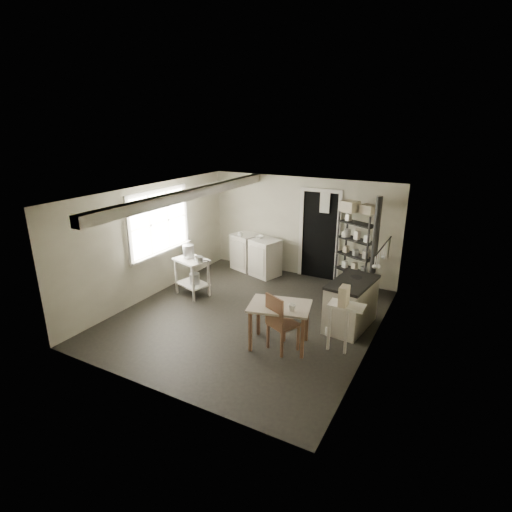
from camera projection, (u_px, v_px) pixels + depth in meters
The scene contains 31 objects.
floor at pixel (248, 316), 7.49m from camera, with size 5.00×5.00×0.00m, color black.
ceiling at pixel (248, 194), 6.75m from camera, with size 5.00×5.00×0.00m, color silver.
wall_back at pixel (301, 227), 9.20m from camera, with size 4.50×0.02×2.30m, color #B7B29C.
wall_front at pixel (151, 315), 5.04m from camera, with size 4.50×0.02×2.30m, color #B7B29C.
wall_left at pixel (152, 241), 8.13m from camera, with size 0.02×5.00×2.30m, color #B7B29C.
wall_right at pixel (376, 281), 6.10m from camera, with size 0.02×5.00×2.30m, color #B7B29C.
window at pixel (159, 222), 8.17m from camera, with size 0.12×1.76×1.28m, color beige, non-canonical shape.
doorway at pixel (319, 236), 9.02m from camera, with size 0.96×0.10×2.08m, color beige, non-canonical shape.
ceiling_beam at pixel (191, 194), 7.32m from camera, with size 0.18×5.00×0.18m, color beige, non-canonical shape.
wallpaper_panel at pixel (375, 281), 6.11m from camera, with size 0.01×5.00×2.30m, color beige, non-canonical shape.
utensil_rail at pixel (383, 245), 6.50m from camera, with size 0.06×1.20×0.44m, color silver, non-canonical shape.
prep_table at pixel (192, 277), 8.29m from camera, with size 0.69×0.49×0.79m, color beige, non-canonical shape.
stockpot at pixel (188, 251), 8.20m from camera, with size 0.23×0.23×0.25m, color silver.
saucepan at pixel (199, 259), 7.98m from camera, with size 0.17×0.17×0.10m, color silver.
bucket at pixel (195, 278), 8.24m from camera, with size 0.21×0.21×0.23m, color silver.
base_cabinets at pixel (255, 254), 9.55m from camera, with size 1.33×0.57×0.87m, color beige, non-canonical shape.
mixing_bowl at pixel (259, 235), 9.33m from camera, with size 0.26×0.26×0.06m, color white.
counter_cup at pixel (240, 232), 9.47m from camera, with size 0.12×0.12×0.10m, color white.
shelf_rack at pixel (356, 249), 8.29m from camera, with size 0.82×0.32×1.73m, color black, non-canonical shape.
shelf_jar at pixel (345, 227), 8.33m from camera, with size 0.08×0.08×0.18m, color white.
storage_box_a at pixel (351, 198), 8.01m from camera, with size 0.32×0.28×0.22m, color beige.
storage_box_b at pixel (369, 200), 7.86m from camera, with size 0.27×0.25×0.17m, color beige.
stove at pixel (351, 304), 6.98m from camera, with size 0.61×1.10×0.86m, color beige, non-canonical shape.
stovepipe at pixel (376, 235), 6.92m from camera, with size 0.10×0.10×1.33m, color black, non-canonical shape.
side_ledge at pixel (345, 329), 6.15m from camera, with size 0.55×0.29×0.84m, color beige, non-canonical shape.
oats_box at pixel (344, 295), 5.94m from camera, with size 0.12×0.21×0.31m, color beige.
work_table at pixel (279, 324), 6.38m from camera, with size 0.95×0.67×0.72m, color beige, non-canonical shape.
table_cup at pixel (292, 305), 6.06m from camera, with size 0.11×0.11×0.10m, color white.
chair at pixel (283, 322), 6.25m from camera, with size 0.40×0.42×0.97m, color brown, non-canonical shape.
flour_sack at pixel (350, 285), 8.27m from camera, with size 0.39×0.33×0.46m, color silver.
floor_crock at pixel (329, 331), 6.80m from camera, with size 0.13×0.13×0.16m, color white.
Camera 1 is at (3.33, -5.85, 3.46)m, focal length 28.00 mm.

